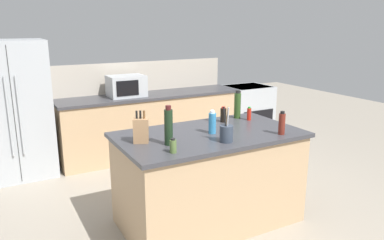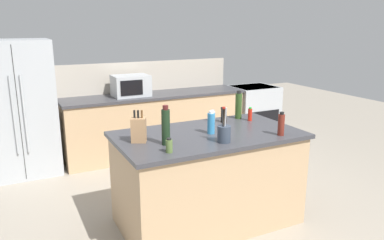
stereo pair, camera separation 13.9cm
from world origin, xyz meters
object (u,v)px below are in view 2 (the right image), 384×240
object	(u,v)px
utensil_crock	(224,133)
range_oven	(253,112)
hot_sauce_bottle	(250,114)
microwave	(131,86)
spice_jar_oregano	(169,146)
refrigerator	(18,109)
soy_sauce_bottle	(224,115)
olive_oil_bottle	(239,105)
vinegar_bottle	(281,124)
salt_shaker	(213,116)
knife_block	(139,130)
wine_bottle	(166,126)
dish_soap_bottle	(211,123)

from	to	relation	value
utensil_crock	range_oven	bearing A→B (deg)	49.67
hot_sauce_bottle	range_oven	bearing A→B (deg)	53.24
microwave	spice_jar_oregano	distance (m)	2.60
refrigerator	microwave	xyz separation A→B (m)	(1.52, -0.05, 0.20)
soy_sauce_bottle	olive_oil_bottle	bearing A→B (deg)	17.08
soy_sauce_bottle	vinegar_bottle	size ratio (longest dim) A/B	0.74
salt_shaker	spice_jar_oregano	xyz separation A→B (m)	(-0.83, -0.73, -0.00)
microwave	vinegar_bottle	bearing A→B (deg)	-75.65
range_oven	soy_sauce_bottle	size ratio (longest dim) A/B	5.51
salt_shaker	spice_jar_oregano	bearing A→B (deg)	-138.57
spice_jar_oregano	vinegar_bottle	bearing A→B (deg)	-0.94
knife_block	wine_bottle	xyz separation A→B (m)	(0.19, -0.18, 0.05)
spice_jar_oregano	olive_oil_bottle	world-z (taller)	olive_oil_bottle
dish_soap_bottle	refrigerator	bearing A→B (deg)	125.44
vinegar_bottle	dish_soap_bottle	distance (m)	0.66
knife_block	spice_jar_oregano	world-z (taller)	knife_block
hot_sauce_bottle	olive_oil_bottle	distance (m)	0.17
vinegar_bottle	dish_soap_bottle	world-z (taller)	vinegar_bottle
refrigerator	salt_shaker	world-z (taller)	refrigerator
microwave	dish_soap_bottle	distance (m)	2.23
utensil_crock	dish_soap_bottle	xyz separation A→B (m)	(0.03, 0.29, 0.02)
salt_shaker	spice_jar_oregano	world-z (taller)	salt_shaker
utensil_crock	soy_sauce_bottle	xyz separation A→B (m)	(0.36, 0.60, -0.00)
salt_shaker	wine_bottle	xyz separation A→B (m)	(-0.77, -0.52, 0.11)
salt_shaker	soy_sauce_bottle	world-z (taller)	soy_sauce_bottle
soy_sauce_bottle	olive_oil_bottle	distance (m)	0.25
utensil_crock	spice_jar_oregano	world-z (taller)	utensil_crock
range_oven	vinegar_bottle	world-z (taller)	vinegar_bottle
knife_block	salt_shaker	xyz separation A→B (m)	(0.95, 0.34, -0.05)
range_oven	utensil_crock	xyz separation A→B (m)	(-2.13, -2.51, 0.56)
microwave	spice_jar_oregano	xyz separation A→B (m)	(-0.48, -2.55, -0.09)
soy_sauce_bottle	hot_sauce_bottle	distance (m)	0.30
utensil_crock	dish_soap_bottle	size ratio (longest dim) A/B	1.44
range_oven	dish_soap_bottle	world-z (taller)	dish_soap_bottle
soy_sauce_bottle	salt_shaker	bearing A→B (deg)	133.22
utensil_crock	wine_bottle	bearing A→B (deg)	161.19
vinegar_bottle	spice_jar_oregano	world-z (taller)	vinegar_bottle
vinegar_bottle	spice_jar_oregano	size ratio (longest dim) A/B	1.83
spice_jar_oregano	olive_oil_bottle	distance (m)	1.35
olive_oil_bottle	spice_jar_oregano	bearing A→B (deg)	-148.09
knife_block	wine_bottle	size ratio (longest dim) A/B	0.83
refrigerator	dish_soap_bottle	bearing A→B (deg)	-54.56
salt_shaker	vinegar_bottle	size ratio (longest dim) A/B	0.56
soy_sauce_bottle	spice_jar_oregano	xyz separation A→B (m)	(-0.91, -0.64, -0.02)
microwave	vinegar_bottle	distance (m)	2.65
olive_oil_bottle	salt_shaker	bearing A→B (deg)	176.86
soy_sauce_bottle	wine_bottle	world-z (taller)	wine_bottle
dish_soap_bottle	microwave	bearing A→B (deg)	92.41
vinegar_bottle	dish_soap_bottle	bearing A→B (deg)	148.52
microwave	spice_jar_oregano	world-z (taller)	microwave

